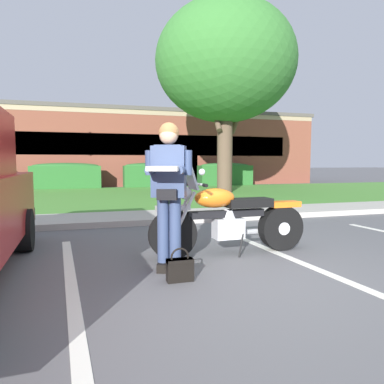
{
  "coord_description": "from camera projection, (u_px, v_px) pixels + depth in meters",
  "views": [
    {
      "loc": [
        -1.65,
        -3.38,
        1.25
      ],
      "look_at": [
        -0.3,
        1.18,
        0.85
      ],
      "focal_mm": 32.6,
      "sensor_mm": 36.0,
      "label": 1
    }
  ],
  "objects": [
    {
      "name": "ground_plane",
      "position": [
        249.0,
        278.0,
        3.8
      ],
      "size": [
        140.0,
        140.0,
        0.0
      ],
      "primitive_type": "plane",
      "color": "#565659"
    },
    {
      "name": "curb_strip",
      "position": [
        174.0,
        221.0,
        7.15
      ],
      "size": [
        60.0,
        0.2,
        0.12
      ],
      "primitive_type": "cube",
      "color": "#ADA89E",
      "rests_on": "ground"
    },
    {
      "name": "concrete_walk",
      "position": [
        165.0,
        216.0,
        7.97
      ],
      "size": [
        60.0,
        1.5,
        0.08
      ],
      "primitive_type": "cube",
      "color": "#ADA89E",
      "rests_on": "ground"
    },
    {
      "name": "grass_lawn",
      "position": [
        136.0,
        196.0,
        12.81
      ],
      "size": [
        60.0,
        8.63,
        0.06
      ],
      "primitive_type": "cube",
      "color": "#478433",
      "rests_on": "ground"
    },
    {
      "name": "stall_stripe_0",
      "position": [
        72.0,
        288.0,
        3.47
      ],
      "size": [
        0.48,
        4.4,
        0.01
      ],
      "primitive_type": "cube",
      "rotation": [
        0.0,
        0.0,
        0.08
      ],
      "color": "silver",
      "rests_on": "ground"
    },
    {
      "name": "stall_stripe_1",
      "position": [
        308.0,
        265.0,
        4.24
      ],
      "size": [
        0.48,
        4.4,
        0.01
      ],
      "primitive_type": "cube",
      "rotation": [
        0.0,
        0.0,
        0.08
      ],
      "color": "silver",
      "rests_on": "ground"
    },
    {
      "name": "motorcycle",
      "position": [
        235.0,
        218.0,
        4.77
      ],
      "size": [
        2.24,
        0.82,
        1.26
      ],
      "color": "black",
      "rests_on": "ground"
    },
    {
      "name": "rider_person",
      "position": [
        169.0,
        184.0,
        3.95
      ],
      "size": [
        0.57,
        0.66,
        1.7
      ],
      "color": "black",
      "rests_on": "ground"
    },
    {
      "name": "handbag",
      "position": [
        180.0,
        268.0,
        3.67
      ],
      "size": [
        0.28,
        0.13,
        0.36
      ],
      "color": "black",
      "rests_on": "ground"
    },
    {
      "name": "shade_tree",
      "position": [
        225.0,
        63.0,
        13.69
      ],
      "size": [
        5.52,
        5.52,
        7.54
      ],
      "color": "brown",
      "rests_on": "ground"
    },
    {
      "name": "hedge_center_left",
      "position": [
        66.0,
        175.0,
        16.27
      ],
      "size": [
        3.13,
        0.9,
        1.24
      ],
      "color": "#286028",
      "rests_on": "ground"
    },
    {
      "name": "hedge_center_right",
      "position": [
        151.0,
        175.0,
        17.4
      ],
      "size": [
        2.68,
        0.9,
        1.24
      ],
      "color": "#286028",
      "rests_on": "ground"
    },
    {
      "name": "hedge_right",
      "position": [
        225.0,
        174.0,
        18.53
      ],
      "size": [
        2.84,
        0.9,
        1.24
      ],
      "color": "#286028",
      "rests_on": "ground"
    },
    {
      "name": "brick_building",
      "position": [
        90.0,
        149.0,
        21.3
      ],
      "size": [
        25.85,
        8.26,
        4.17
      ],
      "color": "brown",
      "rests_on": "ground"
    }
  ]
}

